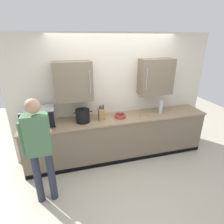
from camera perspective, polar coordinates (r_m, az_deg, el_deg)
ground_plane at (r=3.60m, az=5.64°, el=-20.13°), size 9.39×9.39×0.00m
back_wall_tiled at (r=3.82m, az=0.79°, el=6.10°), size 4.17×0.44×2.53m
counter_unit at (r=3.91m, az=1.95°, el=-7.88°), size 3.76×0.62×0.93m
microwave_oven at (r=3.56m, az=-22.39°, el=-1.52°), size 0.57×0.41×0.33m
thermos_flask at (r=3.99m, az=15.06°, el=1.60°), size 0.08×0.08×0.28m
stock_pot at (r=3.49m, az=-9.15°, el=-1.17°), size 0.37×0.27×0.28m
knife_block at (r=3.58m, az=-3.35°, el=-0.56°), size 0.11×0.15×0.30m
wooden_spoon at (r=3.86m, az=9.95°, el=-0.81°), size 0.23×0.22×0.02m
fruit_bowl at (r=3.68m, az=2.56°, el=-1.12°), size 0.22×0.22×0.10m
person_figure at (r=2.82m, az=-21.92°, el=-9.39°), size 0.44×0.63×1.70m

